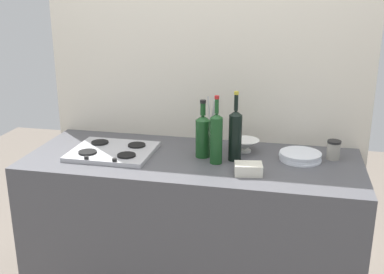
# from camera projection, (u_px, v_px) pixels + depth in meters

# --- Properties ---
(counter_block) EXTENTS (1.80, 0.70, 0.90)m
(counter_block) POSITION_uv_depth(u_px,v_px,m) (192.00, 232.00, 2.69)
(counter_block) COLOR #4C4C51
(counter_block) RESTS_ON ground
(backsplash_panel) EXTENTS (1.90, 0.06, 2.23)m
(backsplash_panel) POSITION_uv_depth(u_px,v_px,m) (205.00, 103.00, 2.84)
(backsplash_panel) COLOR beige
(backsplash_panel) RESTS_ON ground
(stovetop_hob) EXTENTS (0.44, 0.38, 0.04)m
(stovetop_hob) POSITION_uv_depth(u_px,v_px,m) (113.00, 151.00, 2.62)
(stovetop_hob) COLOR #B2B2B7
(stovetop_hob) RESTS_ON counter_block
(plate_stack) EXTENTS (0.23, 0.23, 0.04)m
(plate_stack) POSITION_uv_depth(u_px,v_px,m) (300.00, 156.00, 2.52)
(plate_stack) COLOR white
(plate_stack) RESTS_ON counter_block
(wine_bottle_leftmost) EXTENTS (0.07, 0.07, 0.37)m
(wine_bottle_leftmost) POSITION_uv_depth(u_px,v_px,m) (235.00, 134.00, 2.48)
(wine_bottle_leftmost) COLOR black
(wine_bottle_leftmost) RESTS_ON counter_block
(wine_bottle_mid_left) EXTENTS (0.08, 0.08, 0.31)m
(wine_bottle_mid_left) POSITION_uv_depth(u_px,v_px,m) (203.00, 135.00, 2.54)
(wine_bottle_mid_left) COLOR #19471E
(wine_bottle_mid_left) RESTS_ON counter_block
(wine_bottle_mid_right) EXTENTS (0.07, 0.07, 0.36)m
(wine_bottle_mid_right) POSITION_uv_depth(u_px,v_px,m) (216.00, 137.00, 2.44)
(wine_bottle_mid_right) COLOR #19471E
(wine_bottle_mid_right) RESTS_ON counter_block
(mixing_bowl) EXTENTS (0.16, 0.16, 0.07)m
(mixing_bowl) POSITION_uv_depth(u_px,v_px,m) (245.00, 145.00, 2.64)
(mixing_bowl) COLOR white
(mixing_bowl) RESTS_ON counter_block
(butter_dish) EXTENTS (0.15, 0.12, 0.06)m
(butter_dish) POSITION_uv_depth(u_px,v_px,m) (248.00, 169.00, 2.33)
(butter_dish) COLOR silver
(butter_dish) RESTS_ON counter_block
(utensil_crock) EXTENTS (0.09, 0.09, 0.31)m
(utensil_crock) POSITION_uv_depth(u_px,v_px,m) (211.00, 139.00, 2.67)
(utensil_crock) COLOR silver
(utensil_crock) RESTS_ON counter_block
(condiment_jar_front) EXTENTS (0.07, 0.07, 0.10)m
(condiment_jar_front) POSITION_uv_depth(u_px,v_px,m) (334.00, 150.00, 2.53)
(condiment_jar_front) COLOR #9E998C
(condiment_jar_front) RESTS_ON counter_block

